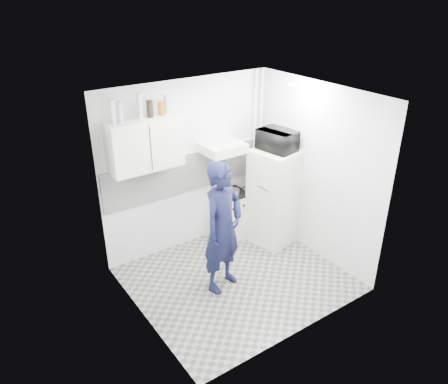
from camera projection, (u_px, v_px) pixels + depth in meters
floor at (237, 279)px, 6.17m from camera, size 2.80×2.80×0.00m
ceiling at (240, 96)px, 5.03m from camera, size 2.80×2.80×0.00m
wall_back at (189, 166)px, 6.53m from camera, size 2.80×0.00×2.80m
wall_left at (137, 229)px, 4.89m from camera, size 0.00×2.60×2.60m
wall_right at (316, 172)px, 6.32m from camera, size 0.00×2.60×2.60m
person at (223, 228)px, 5.66m from camera, size 0.77×0.63×1.83m
stove at (232, 215)px, 7.07m from camera, size 0.47×0.47×0.75m
fridge at (274, 197)px, 6.79m from camera, size 0.75×0.75×1.54m
stove_top at (232, 194)px, 6.90m from camera, size 0.45×0.45×0.03m
saucepan at (234, 192)px, 6.81m from camera, size 0.17×0.17×0.09m
microwave at (277, 140)px, 6.38m from camera, size 0.61×0.47×0.31m
bottle_a at (112, 112)px, 5.35m from camera, size 0.07×0.07×0.30m
bottle_b at (120, 112)px, 5.41m from camera, size 0.07×0.07×0.26m
bottle_d at (140, 106)px, 5.53m from camera, size 0.07×0.07×0.33m
canister_a at (150, 109)px, 5.63m from camera, size 0.09×0.09×0.22m
canister_b at (161, 109)px, 5.72m from camera, size 0.09×0.09×0.17m
bottle_e at (166, 105)px, 5.74m from camera, size 0.06×0.06×0.25m
upper_cabinet at (145, 144)px, 5.77m from camera, size 1.00×0.35×0.70m
range_hood at (223, 148)px, 6.45m from camera, size 0.60×0.50×0.14m
backsplash at (189, 172)px, 6.56m from camera, size 2.74×0.03×0.60m
pipe_a at (260, 150)px, 7.13m from camera, size 0.05×0.05×2.60m
pipe_b at (254, 152)px, 7.07m from camera, size 0.04×0.04×2.60m
ceiling_spot_fixture at (292, 85)px, 5.70m from camera, size 0.10×0.10×0.02m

